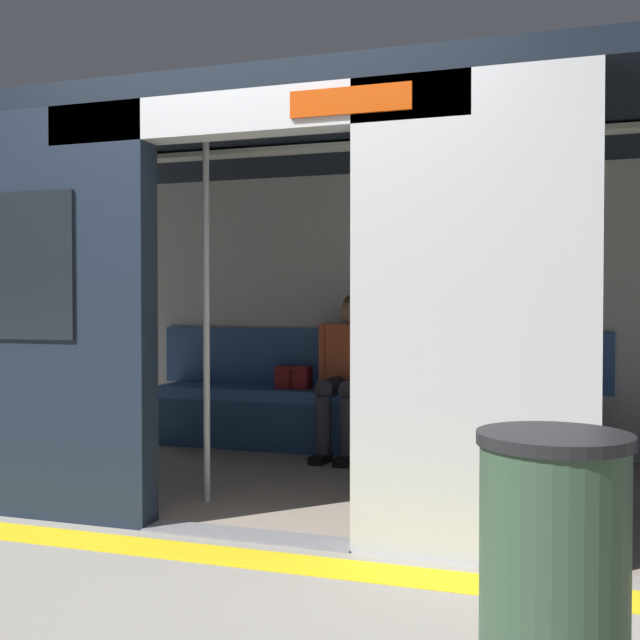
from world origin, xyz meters
TOP-DOWN VIEW (x-y plane):
  - ground_plane at (0.00, 0.00)m, footprint 60.00×60.00m
  - platform_edge_strip at (0.00, 0.30)m, footprint 8.00×0.24m
  - train_car at (0.08, -1.16)m, footprint 6.40×2.62m
  - bench_seat at (0.00, -2.11)m, footprint 3.31×0.44m
  - person_seated at (0.07, -2.06)m, footprint 0.55×0.69m
  - handbag at (0.56, -2.16)m, footprint 0.26×0.15m
  - book at (-0.32, -2.14)m, footprint 0.19×0.25m
  - grab_pole_door at (0.47, -0.51)m, footprint 0.04×0.04m
  - grab_pole_far at (-0.47, -0.63)m, footprint 0.04×0.04m
  - trash_bin at (-1.44, 1.47)m, footprint 0.37×0.37m

SIDE VIEW (x-z plane):
  - ground_plane at x=0.00m, z-range 0.00..0.00m
  - platform_edge_strip at x=0.00m, z-range 0.00..0.01m
  - bench_seat at x=0.00m, z-range 0.12..0.59m
  - trash_bin at x=-1.44m, z-range 0.00..0.82m
  - book at x=-0.32m, z-range 0.47..0.49m
  - handbag at x=0.56m, z-range 0.47..0.64m
  - person_seated at x=0.07m, z-range 0.09..1.28m
  - grab_pole_door at x=0.47m, z-range 0.00..2.10m
  - grab_pole_far at x=-0.47m, z-range 0.00..2.10m
  - train_car at x=0.08m, z-range 0.36..2.60m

